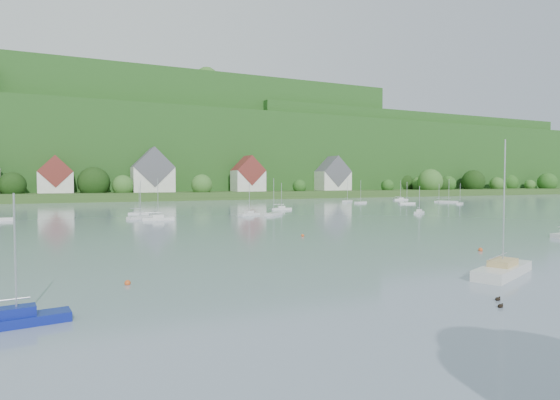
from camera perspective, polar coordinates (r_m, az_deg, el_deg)
name	(u,v)px	position (r m, az deg, el deg)	size (l,w,h in m)	color
far_shore_strip	(136,195)	(202.08, -17.47, 0.59)	(600.00, 60.00, 3.00)	#2C491B
forested_ridge	(121,153)	(270.68, -19.16, 5.52)	(620.00, 181.22, 69.89)	#164315
village_building_1	(56,178)	(189.70, -26.14, 2.53)	(12.00, 9.36, 14.00)	beige
village_building_2	(153,174)	(190.79, -15.58, 3.14)	(16.00, 11.44, 18.00)	beige
village_building_3	(248,176)	(198.85, -4.01, 2.95)	(13.00, 10.40, 15.50)	beige
village_building_4	(333,177)	(221.95, 6.61, 2.92)	(15.00, 10.40, 16.50)	beige
near_sailboat_1	(17,318)	(27.77, -29.98, -12.64)	(5.21, 2.11, 6.84)	navy
near_sailboat_2	(503,269)	(40.40, 26.00, -7.74)	(8.15, 5.16, 10.69)	silver
mooring_buoy_2	(480,251)	(53.36, 23.71, -5.84)	(0.47, 0.47, 0.47)	#CA4F1E
mooring_buoy_3	(303,236)	(61.68, 2.84, -4.56)	(0.42, 0.42, 0.42)	#CA4F1E
mooring_buoy_5	(128,285)	(35.12, -18.46, -9.98)	(0.45, 0.45, 0.45)	#CA4F1E
duck_pair	(499,302)	(31.33, 25.64, -11.43)	(1.60, 1.44, 0.28)	black
far_sailboat_cluster	(221,208)	(120.60, -7.40, -1.00)	(186.85, 66.24, 8.71)	silver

